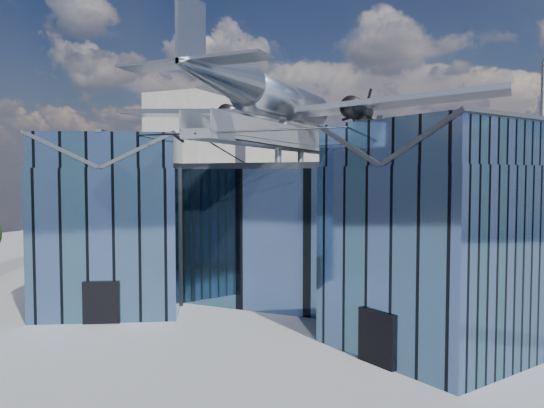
% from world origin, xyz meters
% --- Properties ---
extents(ground_plane, '(120.00, 120.00, 0.00)m').
position_xyz_m(ground_plane, '(0.00, 0.00, 0.00)').
color(ground_plane, gray).
extents(museum, '(32.88, 24.50, 17.60)m').
position_xyz_m(museum, '(0.00, 5.82, 5.54)').
color(museum, '#45658D').
rests_on(museum, ground).
extents(bg_towers, '(77.00, 24.50, 26.00)m').
position_xyz_m(bg_towers, '(1.45, 50.49, 10.01)').
color(bg_towers, gray).
rests_on(bg_towers, ground).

